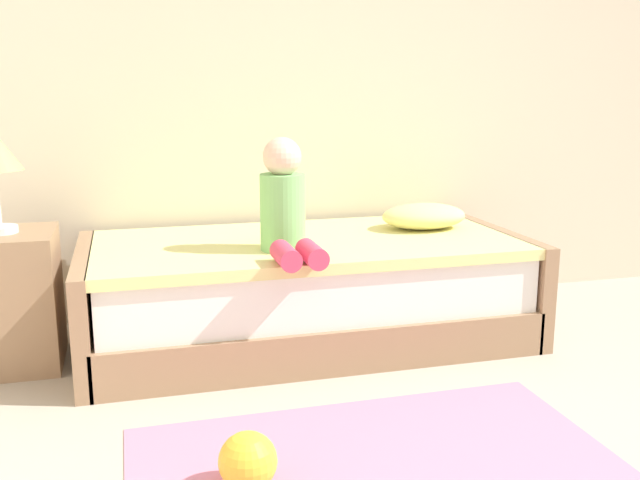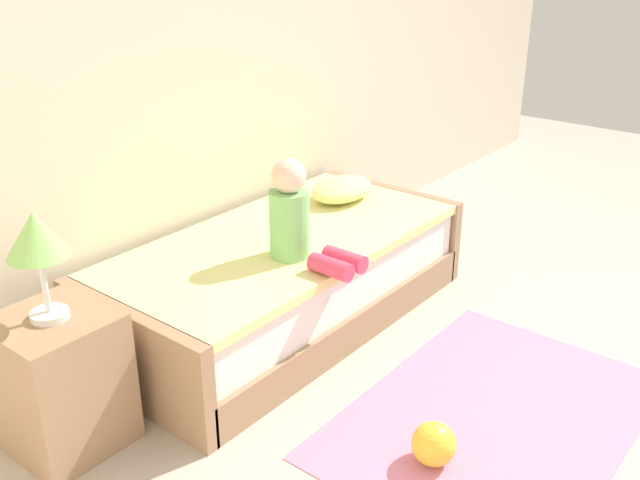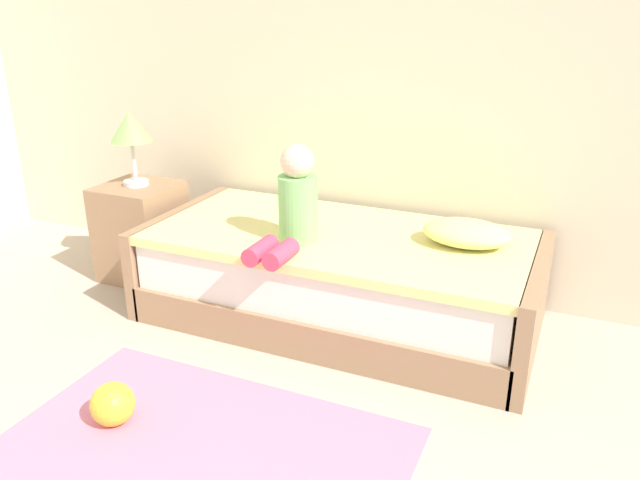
% 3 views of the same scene
% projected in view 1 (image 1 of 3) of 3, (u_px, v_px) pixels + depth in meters
% --- Properties ---
extents(wall_rear, '(7.20, 0.10, 2.90)m').
position_uv_depth(wall_rear, '(388.00, 43.00, 3.92)').
color(wall_rear, beige).
rests_on(wall_rear, ground).
extents(bed, '(2.11, 1.00, 0.50)m').
position_uv_depth(bed, '(306.00, 291.00, 3.45)').
color(bed, '#997556').
rests_on(bed, ground).
extents(nightstand, '(0.44, 0.44, 0.60)m').
position_uv_depth(nightstand, '(7.00, 300.00, 3.11)').
color(nightstand, '#997556').
rests_on(nightstand, ground).
extents(child_figure, '(0.20, 0.51, 0.50)m').
position_uv_depth(child_figure, '(285.00, 206.00, 3.09)').
color(child_figure, '#7FC672').
rests_on(child_figure, bed).
extents(pillow, '(0.44, 0.30, 0.13)m').
position_uv_depth(pillow, '(424.00, 216.00, 3.64)').
color(pillow, '#F2E58C').
rests_on(pillow, bed).
extents(toy_ball, '(0.18, 0.18, 0.18)m').
position_uv_depth(toy_ball, '(248.00, 461.00, 2.18)').
color(toy_ball, yellow).
rests_on(toy_ball, ground).
extents(area_rug, '(1.60, 1.10, 0.01)m').
position_uv_depth(area_rug, '(385.00, 477.00, 2.25)').
color(area_rug, pink).
rests_on(area_rug, ground).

